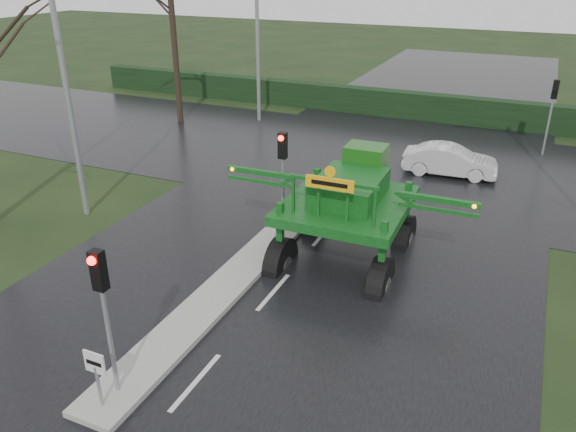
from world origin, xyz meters
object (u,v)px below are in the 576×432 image
at_px(keep_left_sign, 96,370).
at_px(traffic_signal_far, 553,100).
at_px(white_sedan, 448,175).
at_px(street_light_left_near, 66,45).
at_px(crop_sprayer, 283,201).
at_px(street_light_left_far, 262,9).
at_px(traffic_signal_near, 102,293).
at_px(traffic_signal_mid, 283,161).

distance_m(keep_left_sign, traffic_signal_far, 22.93).
distance_m(keep_left_sign, white_sedan, 17.47).
height_order(street_light_left_near, crop_sprayer, street_light_left_near).
bearing_deg(traffic_signal_far, street_light_left_far, 0.03).
xyz_separation_m(traffic_signal_near, traffic_signal_far, (7.80, 21.02, 0.00)).
bearing_deg(street_light_left_near, white_sedan, 40.39).
distance_m(traffic_signal_mid, white_sedan, 9.34).
relative_size(traffic_signal_near, crop_sprayer, 0.45).
xyz_separation_m(traffic_signal_mid, white_sedan, (4.19, 7.94, -2.59)).
xyz_separation_m(keep_left_sign, traffic_signal_mid, (0.00, 8.99, 1.53)).
bearing_deg(white_sedan, crop_sprayer, 157.01).
xyz_separation_m(keep_left_sign, white_sedan, (4.19, 16.93, -1.06)).
bearing_deg(street_light_left_far, traffic_signal_near, -71.83).
distance_m(keep_left_sign, traffic_signal_near, 1.61).
bearing_deg(traffic_signal_near, crop_sprayer, 82.97).
bearing_deg(traffic_signal_mid, street_light_left_far, 118.86).
xyz_separation_m(traffic_signal_mid, crop_sprayer, (0.83, -1.80, -0.54)).
distance_m(keep_left_sign, crop_sprayer, 7.31).
xyz_separation_m(traffic_signal_far, street_light_left_far, (-14.69, -0.01, 3.40)).
bearing_deg(street_light_left_far, traffic_signal_mid, -61.14).
xyz_separation_m(keep_left_sign, street_light_left_near, (-6.89, 7.50, 4.93)).
relative_size(street_light_left_far, crop_sprayer, 1.29).
relative_size(keep_left_sign, traffic_signal_near, 0.38).
relative_size(street_light_left_near, white_sedan, 2.57).
relative_size(traffic_signal_near, street_light_left_near, 0.35).
xyz_separation_m(keep_left_sign, street_light_left_far, (-6.89, 21.50, 4.93)).
bearing_deg(traffic_signal_mid, keep_left_sign, -90.00).
height_order(traffic_signal_far, white_sedan, traffic_signal_far).
distance_m(traffic_signal_near, traffic_signal_far, 22.42).
relative_size(keep_left_sign, traffic_signal_far, 0.38).
bearing_deg(keep_left_sign, crop_sprayer, 83.45).
distance_m(traffic_signal_near, traffic_signal_mid, 8.50).
bearing_deg(traffic_signal_far, traffic_signal_near, 69.64).
bearing_deg(crop_sprayer, traffic_signal_near, -97.96).
bearing_deg(traffic_signal_mid, street_light_left_near, -167.79).
relative_size(street_light_left_far, white_sedan, 2.57).
xyz_separation_m(traffic_signal_near, white_sedan, (4.19, 16.44, -2.59)).
bearing_deg(traffic_signal_far, traffic_signal_mid, 58.07).
height_order(keep_left_sign, traffic_signal_near, traffic_signal_near).
bearing_deg(traffic_signal_far, crop_sprayer, 64.03).
bearing_deg(traffic_signal_far, keep_left_sign, 70.07).
height_order(traffic_signal_near, crop_sprayer, crop_sprayer).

